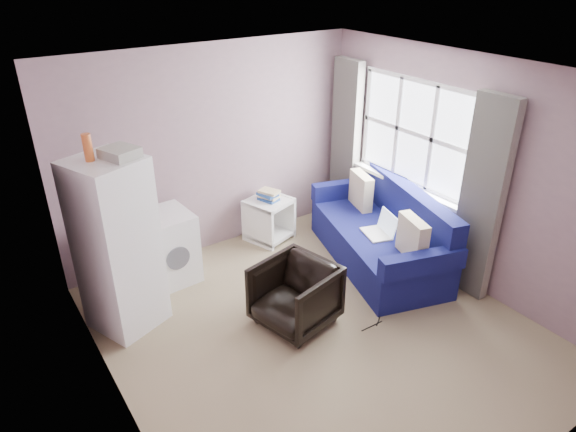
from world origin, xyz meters
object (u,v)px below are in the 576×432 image
Objects in this scene: side_table at (269,216)px; sofa at (383,236)px; washing_machine at (166,246)px; fridge at (117,245)px; armchair at (295,292)px.

sofa reaches higher than side_table.
washing_machine is 1.47m from side_table.
sofa is at bearing -55.99° from side_table.
fridge reaches higher than washing_machine.
armchair is 1.64m from washing_machine.
washing_machine is at bearing -174.09° from side_table.
armchair is at bearing -56.19° from fridge.
sofa reaches higher than armchair.
sofa is at bearing -32.62° from fridge.
fridge is 2.90× the size of side_table.
armchair is 0.36× the size of fridge.
fridge is at bearing -162.89° from side_table.
sofa is at bearing 90.56° from armchair.
washing_machine is at bearing -166.13° from armchair.
fridge reaches higher than sofa.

